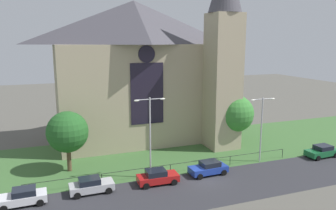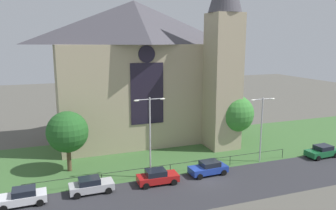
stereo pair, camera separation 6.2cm
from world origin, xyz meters
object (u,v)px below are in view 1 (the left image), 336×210
object	(u,v)px
parked_car_blue	(209,168)
parked_car_red	(157,177)
parked_car_silver	(91,185)
tree_left_near	(67,132)
church_building	(141,70)
streetlamp_far	(262,121)
parked_car_green	(322,151)
tree_right_near	(235,114)
streetlamp_near	(150,128)
tree_right_far	(232,108)
parked_car_white	(23,197)

from	to	relation	value
parked_car_blue	parked_car_red	bearing A→B (deg)	1.34
parked_car_silver	tree_left_near	bearing A→B (deg)	102.57
church_building	streetlamp_far	size ratio (longest dim) A/B	3.28
streetlamp_far	parked_car_red	distance (m)	14.53
parked_car_blue	parked_car_green	world-z (taller)	same
church_building	parked_car_green	size ratio (longest dim) A/B	6.10
tree_right_near	streetlamp_near	bearing A→B (deg)	-156.82
tree_right_far	parked_car_blue	size ratio (longest dim) A/B	1.54
church_building	parked_car_white	size ratio (longest dim) A/B	6.13
parked_car_white	parked_car_silver	size ratio (longest dim) A/B	1.00
tree_right_far	parked_car_red	xyz separation A→B (m)	(-16.54, -12.99, -3.63)
tree_right_far	tree_right_near	bearing A→B (deg)	-117.87
tree_left_near	parked_car_green	world-z (taller)	tree_left_near
streetlamp_far	church_building	bearing A→B (deg)	127.52
church_building	parked_car_blue	bearing A→B (deg)	-78.61
parked_car_red	parked_car_blue	distance (m)	6.06
tree_left_near	parked_car_white	size ratio (longest dim) A/B	1.62
tree_left_near	parked_car_blue	world-z (taller)	tree_left_near
tree_left_near	parked_car_white	bearing A→B (deg)	-123.73
parked_car_white	parked_car_green	bearing A→B (deg)	179.31
parked_car_silver	parked_car_red	world-z (taller)	same
tree_right_near	parked_car_white	bearing A→B (deg)	-163.65
tree_left_near	parked_car_red	bearing A→B (deg)	-39.38
parked_car_white	parked_car_blue	xyz separation A→B (m)	(18.80, 0.37, 0.00)
church_building	streetlamp_far	world-z (taller)	church_building
streetlamp_near	parked_car_blue	xyz separation A→B (m)	(6.23, -1.44, -4.78)
parked_car_blue	parked_car_green	size ratio (longest dim) A/B	1.00
tree_right_near	church_building	bearing A→B (deg)	143.20
church_building	parked_car_white	xyz separation A→B (m)	(-15.67, -15.92, -9.53)
parked_car_green	tree_right_far	bearing A→B (deg)	-68.41
church_building	tree_right_far	xyz separation A→B (m)	(13.63, -2.92, -5.90)
tree_left_near	tree_right_near	world-z (taller)	tree_right_near
parked_car_red	parked_car_green	world-z (taller)	same
tree_right_far	parked_car_white	bearing A→B (deg)	-156.07
streetlamp_near	parked_car_red	distance (m)	5.11
parked_car_silver	parked_car_blue	world-z (taller)	same
tree_right_near	parked_car_silver	bearing A→B (deg)	-159.92
parked_car_red	tree_right_near	bearing A→B (deg)	31.06
streetlamp_near	parked_car_white	xyz separation A→B (m)	(-12.57, -1.81, -4.78)
church_building	tree_left_near	xyz separation A→B (m)	(-11.15, -9.15, -5.73)
tree_right_far	parked_car_blue	distance (m)	16.82
parked_car_white	parked_car_red	size ratio (longest dim) A/B	1.00
parked_car_red	parked_car_white	bearing A→B (deg)	-178.30
parked_car_green	streetlamp_far	bearing A→B (deg)	-11.74
tree_right_far	tree_right_near	world-z (taller)	tree_right_near
tree_right_near	streetlamp_near	distance (m)	15.22
parked_car_silver	parked_car_green	world-z (taller)	same
parked_car_white	parked_car_green	world-z (taller)	same
streetlamp_far	parked_car_white	xyz separation A→B (m)	(-26.51, -1.81, -4.32)
streetlamp_near	parked_car_white	size ratio (longest dim) A/B	2.07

